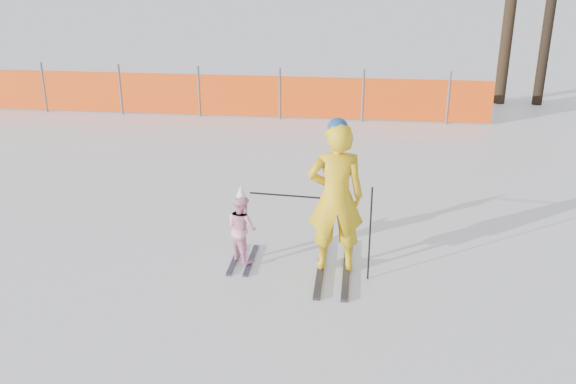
{
  "coord_description": "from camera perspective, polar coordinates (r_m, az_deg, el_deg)",
  "views": [
    {
      "loc": [
        0.92,
        -7.28,
        4.08
      ],
      "look_at": [
        0.0,
        0.5,
        1.0
      ],
      "focal_mm": 40.0,
      "sensor_mm": 36.0,
      "label": 1
    }
  ],
  "objects": [
    {
      "name": "ski_poles",
      "position": [
        8.18,
        4.04,
        -2.23
      ],
      "size": [
        1.58,
        0.31,
        1.27
      ],
      "color": "black",
      "rests_on": "ground"
    },
    {
      "name": "safety_fence",
      "position": [
        16.52,
        -13.1,
        8.6
      ],
      "size": [
        17.06,
        0.06,
        1.25
      ],
      "color": "#595960",
      "rests_on": "ground"
    },
    {
      "name": "adult",
      "position": [
        8.17,
        4.27,
        -0.45
      ],
      "size": [
        0.78,
        1.65,
        2.07
      ],
      "color": "black",
      "rests_on": "ground"
    },
    {
      "name": "ground",
      "position": [
        8.39,
        -0.4,
        -7.61
      ],
      "size": [
        120.0,
        120.0,
        0.0
      ],
      "primitive_type": "plane",
      "color": "white",
      "rests_on": "ground"
    },
    {
      "name": "child",
      "position": [
        8.61,
        -4.11,
        -3.12
      ],
      "size": [
        0.57,
        0.89,
        1.11
      ],
      "color": "black",
      "rests_on": "ground"
    }
  ]
}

